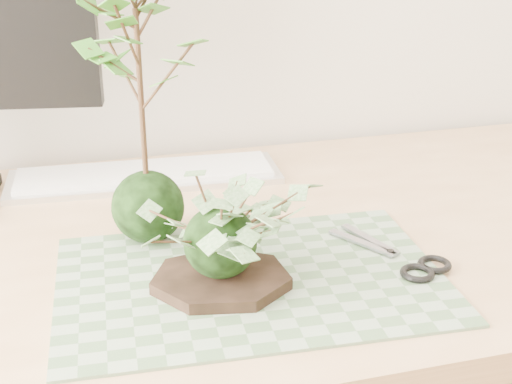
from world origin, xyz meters
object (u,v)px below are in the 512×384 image
at_px(ivy_kokedama, 220,210).
at_px(keyboard, 145,175).
at_px(maple_kokedama, 136,29).
at_px(desk, 223,289).

height_order(ivy_kokedama, keyboard, ivy_kokedama).
xyz_separation_m(ivy_kokedama, keyboard, (-0.04, 0.38, -0.10)).
bearing_deg(keyboard, maple_kokedama, -92.11).
height_order(desk, maple_kokedama, maple_kokedama).
relative_size(desk, maple_kokedama, 3.87).
bearing_deg(keyboard, ivy_kokedama, -79.85).
distance_m(desk, keyboard, 0.27).
bearing_deg(desk, ivy_kokedama, -103.20).
relative_size(ivy_kokedama, keyboard, 0.59).
relative_size(desk, keyboard, 3.51).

